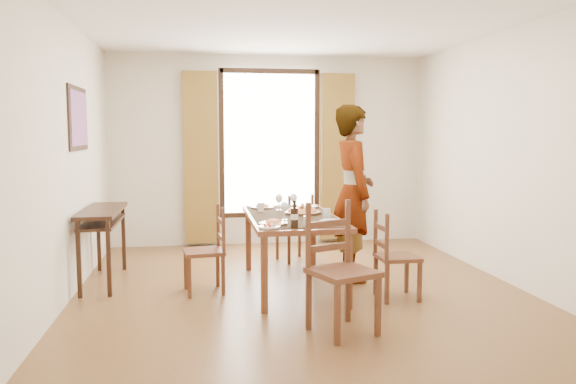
{
  "coord_description": "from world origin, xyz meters",
  "views": [
    {
      "loc": [
        -1.0,
        -5.53,
        1.6
      ],
      "look_at": [
        -0.11,
        0.1,
        1.0
      ],
      "focal_mm": 35.0,
      "sensor_mm": 36.0,
      "label": 1
    }
  ],
  "objects": [
    {
      "name": "dining_table",
      "position": [
        -0.06,
        0.11,
        0.69
      ],
      "size": [
        0.89,
        1.75,
        0.76
      ],
      "color": "brown",
      "rests_on": "ground"
    },
    {
      "name": "plate_nw",
      "position": [
        -0.31,
        0.7,
        0.78
      ],
      "size": [
        0.27,
        0.27,
        0.05
      ],
      "primitive_type": null,
      "color": "silver",
      "rests_on": "dining_table"
    },
    {
      "name": "chair_east",
      "position": [
        0.85,
        -0.44,
        0.4
      ],
      "size": [
        0.38,
        0.38,
        0.85
      ],
      "rotation": [
        0.0,
        0.0,
        1.59
      ],
      "color": "#532E1B",
      "rests_on": "ground"
    },
    {
      "name": "wine_glass_c",
      "position": [
        -0.15,
        0.49,
        0.85
      ],
      "size": [
        0.08,
        0.08,
        0.18
      ],
      "primitive_type": null,
      "color": "white",
      "rests_on": "dining_table"
    },
    {
      "name": "tumbler_a",
      "position": [
        0.24,
        -0.16,
        0.81
      ],
      "size": [
        0.07,
        0.07,
        0.1
      ],
      "primitive_type": "cylinder",
      "color": "silver",
      "rests_on": "dining_table"
    },
    {
      "name": "ground",
      "position": [
        0.0,
        0.0,
        0.0
      ],
      "size": [
        5.0,
        5.0,
        0.0
      ],
      "primitive_type": "plane",
      "color": "brown",
      "rests_on": "ground"
    },
    {
      "name": "man",
      "position": [
        0.65,
        0.34,
        0.95
      ],
      "size": [
        0.7,
        0.46,
        1.9
      ],
      "primitive_type": "imported",
      "rotation": [
        0.0,
        0.0,
        1.56
      ],
      "color": "#9B9FA4",
      "rests_on": "ground"
    },
    {
      "name": "plate_ne",
      "position": [
        0.21,
        0.68,
        0.78
      ],
      "size": [
        0.27,
        0.27,
        0.05
      ],
      "primitive_type": null,
      "color": "silver",
      "rests_on": "dining_table"
    },
    {
      "name": "wine_bottle",
      "position": [
        -0.17,
        -0.64,
        0.88
      ],
      "size": [
        0.07,
        0.07,
        0.25
      ],
      "primitive_type": null,
      "color": "black",
      "rests_on": "dining_table"
    },
    {
      "name": "chair_north",
      "position": [
        0.18,
        1.29,
        0.39
      ],
      "size": [
        0.47,
        0.47,
        0.85
      ],
      "rotation": [
        0.0,
        0.0,
        3.46
      ],
      "color": "#532E1B",
      "rests_on": "ground"
    },
    {
      "name": "pasta_platter",
      "position": [
        0.06,
        0.21,
        0.81
      ],
      "size": [
        0.4,
        0.4,
        0.1
      ],
      "primitive_type": null,
      "color": "red",
      "rests_on": "dining_table"
    },
    {
      "name": "plate_se",
      "position": [
        0.25,
        -0.4,
        0.78
      ],
      "size": [
        0.27,
        0.27,
        0.05
      ],
      "primitive_type": null,
      "color": "silver",
      "rests_on": "dining_table"
    },
    {
      "name": "chair_west",
      "position": [
        -0.94,
        0.07,
        0.41
      ],
      "size": [
        0.43,
        0.43,
        0.87
      ],
      "rotation": [
        0.0,
        0.0,
        -1.44
      ],
      "color": "#532E1B",
      "rests_on": "ground"
    },
    {
      "name": "chair_south",
      "position": [
        0.1,
        -1.25,
        0.49
      ],
      "size": [
        0.6,
        0.6,
        1.04
      ],
      "rotation": [
        0.0,
        0.0,
        0.38
      ],
      "color": "#532E1B",
      "rests_on": "ground"
    },
    {
      "name": "caprese_plate",
      "position": [
        -0.39,
        -0.61,
        0.78
      ],
      "size": [
        0.2,
        0.2,
        0.04
      ],
      "primitive_type": null,
      "color": "silver",
      "rests_on": "dining_table"
    },
    {
      "name": "room_shell",
      "position": [
        -0.0,
        0.13,
        1.54
      ],
      "size": [
        4.6,
        5.1,
        2.74
      ],
      "color": "beige",
      "rests_on": "ground"
    },
    {
      "name": "tumbler_c",
      "position": [
        -0.05,
        -0.63,
        0.81
      ],
      "size": [
        0.07,
        0.07,
        0.1
      ],
      "primitive_type": "cylinder",
      "color": "silver",
      "rests_on": "dining_table"
    },
    {
      "name": "tumbler_b",
      "position": [
        -0.35,
        0.42,
        0.81
      ],
      "size": [
        0.07,
        0.07,
        0.1
      ],
      "primitive_type": "cylinder",
      "color": "silver",
      "rests_on": "dining_table"
    },
    {
      "name": "wine_glass_a",
      "position": [
        -0.19,
        -0.21,
        0.85
      ],
      "size": [
        0.08,
        0.08,
        0.18
      ],
      "primitive_type": null,
      "color": "white",
      "rests_on": "dining_table"
    },
    {
      "name": "plate_sw",
      "position": [
        -0.33,
        -0.44,
        0.78
      ],
      "size": [
        0.27,
        0.27,
        0.05
      ],
      "primitive_type": null,
      "color": "silver",
      "rests_on": "dining_table"
    },
    {
      "name": "wine_glass_b",
      "position": [
        0.02,
        0.52,
        0.85
      ],
      "size": [
        0.08,
        0.08,
        0.18
      ],
      "primitive_type": null,
      "color": "white",
      "rests_on": "dining_table"
    },
    {
      "name": "console_table",
      "position": [
        -2.03,
        0.6,
        0.68
      ],
      "size": [
        0.38,
        1.2,
        0.8
      ],
      "color": "black",
      "rests_on": "ground"
    }
  ]
}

